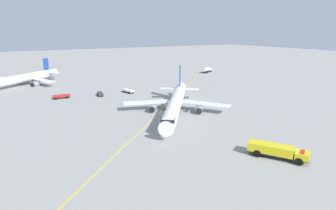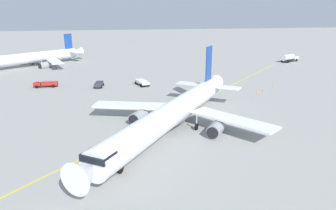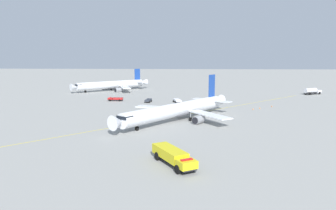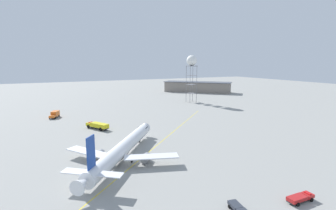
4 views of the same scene
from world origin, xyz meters
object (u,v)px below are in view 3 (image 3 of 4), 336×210
airliner_main (178,110)px  fuel_tanker_truck (312,91)px  pushback_tug_truck (177,100)px  safety_cone_far (272,106)px  baggage_truck_truck (148,100)px  safety_cone_mid (260,108)px  fire_tender_truck (173,156)px  safety_cone_near (253,109)px  ops_pickup_truck (115,99)px  airliner_secondary (112,85)px

airliner_main → fuel_tanker_truck: bearing=172.9°
pushback_tug_truck → safety_cone_far: pushback_tug_truck is taller
baggage_truck_truck → safety_cone_far: size_ratio=8.13×
safety_cone_far → safety_cone_mid: bearing=-52.3°
fire_tender_truck → safety_cone_near: size_ratio=19.47×
fuel_tanker_truck → safety_cone_mid: (39.89, -32.10, -1.30)m
safety_cone_far → pushback_tug_truck: bearing=-104.2°
fuel_tanker_truck → fire_tender_truck: 112.77m
fuel_tanker_truck → baggage_truck_truck: bearing=173.4°
airliner_main → safety_cone_mid: bearing=164.7°
fire_tender_truck → baggage_truck_truck: bearing=159.4°
airliner_main → pushback_tug_truck: airliner_main is taller
fire_tender_truck → pushback_tug_truck: fire_tender_truck is taller
fire_tender_truck → ops_pickup_truck: 75.62m
safety_cone_near → fire_tender_truck: bearing=-24.1°
airliner_secondary → pushback_tug_truck: bearing=91.7°
ops_pickup_truck → safety_cone_mid: 53.97m
airliner_main → airliner_secondary: (-70.54, -34.26, -0.12)m
ops_pickup_truck → baggage_truck_truck: bearing=169.0°
pushback_tug_truck → airliner_secondary: bearing=-155.1°
airliner_main → safety_cone_far: bearing=164.7°
airliner_main → safety_cone_mid: (-20.58, 26.84, -2.59)m
safety_cone_mid → pushback_tug_truck: bearing=-113.5°
airliner_main → fire_tender_truck: airliner_main is taller
fire_tender_truck → safety_cone_mid: size_ratio=19.47×
airliner_secondary → ops_pickup_truck: airliner_secondary is taller
safety_cone_far → fire_tender_truck: bearing=-27.9°
airliner_main → fire_tender_truck: (35.66, -0.03, -1.32)m
airliner_main → fuel_tanker_truck: airliner_main is taller
baggage_truck_truck → pushback_tug_truck: (0.30, 10.90, 0.09)m
fuel_tanker_truck → baggage_truck_truck: size_ratio=1.99×
baggage_truck_truck → safety_cone_far: (8.57, 43.67, -0.44)m
safety_cone_near → safety_cone_mid: 3.35m
airliner_secondary → ops_pickup_truck: (34.81, 9.30, -1.94)m
pushback_tug_truck → ops_pickup_truck: size_ratio=0.96×
fire_tender_truck → airliner_secondary: bearing=167.5°
airliner_main → baggage_truck_truck: 35.12m
airliner_main → safety_cone_far: 40.16m
ops_pickup_truck → safety_cone_near: (17.21, 49.14, -0.53)m
airliner_secondary → safety_cone_mid: airliner_secondary is taller
safety_cone_mid → airliner_secondary: bearing=-129.3°
fire_tender_truck → safety_cone_mid: fire_tender_truck is taller
safety_cone_mid → safety_cone_far: 6.26m
airliner_secondary → fire_tender_truck: (106.20, 34.23, -1.20)m
ops_pickup_truck → safety_cone_far: (11.33, 56.74, -0.53)m
airliner_main → ops_pickup_truck: airliner_main is taller
airliner_main → safety_cone_near: 30.58m
fuel_tanker_truck → safety_cone_near: size_ratio=16.15×
airliner_main → safety_cone_near: size_ratio=69.97×
airliner_secondary → fuel_tanker_truck: 93.75m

